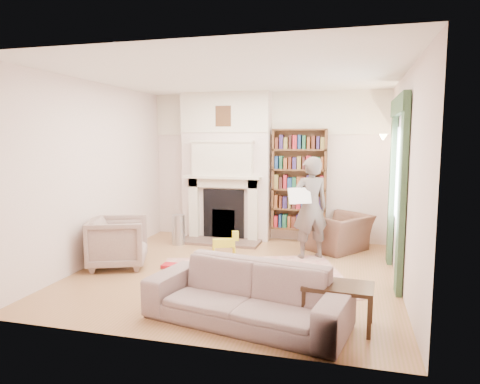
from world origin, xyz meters
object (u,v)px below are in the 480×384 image
(bookcase, at_px, (299,180))
(armchair_left, at_px, (118,242))
(rocking_horse, at_px, (224,246))
(sofa, at_px, (246,294))
(paraffin_heater, at_px, (178,230))
(armchair_reading, at_px, (339,233))
(man_reading, at_px, (310,208))
(coffee_table, at_px, (338,305))

(bookcase, relative_size, armchair_left, 2.23)
(armchair_left, bearing_deg, bookcase, -69.09)
(armchair_left, bearing_deg, rocking_horse, -87.45)
(sofa, distance_m, paraffin_heater, 3.58)
(armchair_reading, xyz_separation_m, man_reading, (-0.45, -0.60, 0.51))
(man_reading, bearing_deg, coffee_table, 72.86)
(armchair_reading, bearing_deg, sofa, 21.62)
(armchair_left, bearing_deg, man_reading, -88.54)
(sofa, bearing_deg, bookcase, 100.30)
(armchair_left, relative_size, rocking_horse, 1.53)
(bookcase, height_order, paraffin_heater, bookcase)
(bookcase, height_order, armchair_reading, bookcase)
(armchair_reading, relative_size, armchair_left, 1.16)
(armchair_reading, relative_size, man_reading, 0.58)
(bookcase, distance_m, armchair_left, 3.45)
(coffee_table, bearing_deg, sofa, -166.18)
(armchair_left, height_order, sofa, armchair_left)
(sofa, height_order, man_reading, man_reading)
(paraffin_heater, bearing_deg, man_reading, -6.96)
(bookcase, distance_m, man_reading, 1.18)
(bookcase, xyz_separation_m, armchair_reading, (0.76, -0.48, -0.86))
(bookcase, relative_size, sofa, 0.87)
(bookcase, distance_m, paraffin_heater, 2.42)
(bookcase, relative_size, rocking_horse, 3.40)
(paraffin_heater, xyz_separation_m, rocking_horse, (1.12, -0.83, -0.04))
(armchair_reading, xyz_separation_m, armchair_left, (-3.21, -1.81, 0.06))
(man_reading, xyz_separation_m, coffee_table, (0.53, -2.51, -0.60))
(armchair_reading, xyz_separation_m, paraffin_heater, (-2.87, -0.30, -0.04))
(armchair_left, relative_size, man_reading, 0.50)
(rocking_horse, bearing_deg, man_reading, -0.76)
(bookcase, bearing_deg, paraffin_heater, -159.53)
(armchair_reading, height_order, armchair_left, armchair_left)
(coffee_table, bearing_deg, man_reading, 106.59)
(armchair_reading, relative_size, rocking_horse, 1.77)
(bookcase, bearing_deg, coffee_table, -76.72)
(sofa, distance_m, man_reading, 2.74)
(armchair_reading, distance_m, coffee_table, 3.11)
(sofa, relative_size, coffee_table, 3.05)
(man_reading, distance_m, coffee_table, 2.64)
(armchair_reading, bearing_deg, coffee_table, 37.85)
(armchair_left, bearing_deg, armchair_reading, -82.79)
(bookcase, relative_size, armchair_reading, 1.92)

